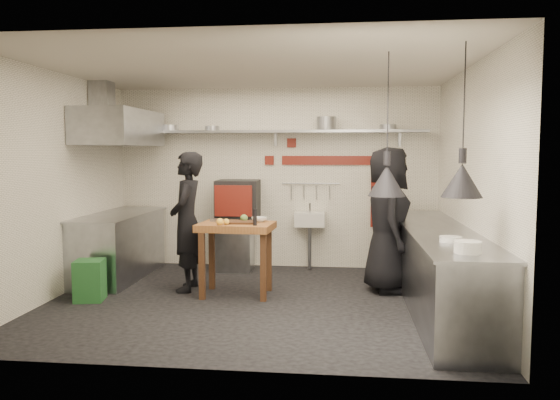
# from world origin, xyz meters

# --- Properties ---
(floor) EXTENTS (5.00, 5.00, 0.00)m
(floor) POSITION_xyz_m (0.00, 0.00, 0.00)
(floor) COLOR black
(floor) RESTS_ON ground
(ceiling) EXTENTS (5.00, 5.00, 0.00)m
(ceiling) POSITION_xyz_m (0.00, 0.00, 2.80)
(ceiling) COLOR beige
(ceiling) RESTS_ON floor
(wall_back) EXTENTS (5.00, 0.04, 2.80)m
(wall_back) POSITION_xyz_m (0.00, 2.10, 1.40)
(wall_back) COLOR silver
(wall_back) RESTS_ON floor
(wall_front) EXTENTS (5.00, 0.04, 2.80)m
(wall_front) POSITION_xyz_m (0.00, -2.10, 1.40)
(wall_front) COLOR silver
(wall_front) RESTS_ON floor
(wall_left) EXTENTS (0.04, 4.20, 2.80)m
(wall_left) POSITION_xyz_m (-2.50, 0.00, 1.40)
(wall_left) COLOR silver
(wall_left) RESTS_ON floor
(wall_right) EXTENTS (0.04, 4.20, 2.80)m
(wall_right) POSITION_xyz_m (2.50, 0.00, 1.40)
(wall_right) COLOR silver
(wall_right) RESTS_ON floor
(red_band_horiz) EXTENTS (1.70, 0.02, 0.14)m
(red_band_horiz) POSITION_xyz_m (0.95, 2.08, 1.68)
(red_band_horiz) COLOR maroon
(red_band_horiz) RESTS_ON wall_back
(red_band_vert) EXTENTS (0.14, 0.02, 1.10)m
(red_band_vert) POSITION_xyz_m (1.55, 2.08, 1.20)
(red_band_vert) COLOR maroon
(red_band_vert) RESTS_ON wall_back
(red_tile_a) EXTENTS (0.14, 0.02, 0.14)m
(red_tile_a) POSITION_xyz_m (0.25, 2.08, 1.95)
(red_tile_a) COLOR maroon
(red_tile_a) RESTS_ON wall_back
(red_tile_b) EXTENTS (0.14, 0.02, 0.14)m
(red_tile_b) POSITION_xyz_m (-0.10, 2.08, 1.68)
(red_tile_b) COLOR maroon
(red_tile_b) RESTS_ON wall_back
(back_shelf) EXTENTS (4.60, 0.34, 0.04)m
(back_shelf) POSITION_xyz_m (0.00, 1.92, 2.12)
(back_shelf) COLOR gray
(back_shelf) RESTS_ON wall_back
(shelf_bracket_left) EXTENTS (0.04, 0.06, 0.24)m
(shelf_bracket_left) POSITION_xyz_m (-1.90, 2.07, 2.02)
(shelf_bracket_left) COLOR gray
(shelf_bracket_left) RESTS_ON wall_back
(shelf_bracket_mid) EXTENTS (0.04, 0.06, 0.24)m
(shelf_bracket_mid) POSITION_xyz_m (0.00, 2.07, 2.02)
(shelf_bracket_mid) COLOR gray
(shelf_bracket_mid) RESTS_ON wall_back
(shelf_bracket_right) EXTENTS (0.04, 0.06, 0.24)m
(shelf_bracket_right) POSITION_xyz_m (1.90, 2.07, 2.02)
(shelf_bracket_right) COLOR gray
(shelf_bracket_right) RESTS_ON wall_back
(pan_far_left) EXTENTS (0.34, 0.34, 0.09)m
(pan_far_left) POSITION_xyz_m (-1.65, 1.92, 2.19)
(pan_far_left) COLOR gray
(pan_far_left) RESTS_ON back_shelf
(pan_mid_left) EXTENTS (0.26, 0.26, 0.07)m
(pan_mid_left) POSITION_xyz_m (-0.97, 1.92, 2.18)
(pan_mid_left) COLOR gray
(pan_mid_left) RESTS_ON back_shelf
(stock_pot) EXTENTS (0.32, 0.32, 0.20)m
(stock_pot) POSITION_xyz_m (0.79, 1.92, 2.24)
(stock_pot) COLOR gray
(stock_pot) RESTS_ON back_shelf
(pan_right) EXTENTS (0.27, 0.27, 0.08)m
(pan_right) POSITION_xyz_m (1.71, 1.92, 2.18)
(pan_right) COLOR gray
(pan_right) RESTS_ON back_shelf
(oven_stand) EXTENTS (0.62, 0.57, 0.80)m
(oven_stand) POSITION_xyz_m (-0.62, 1.74, 0.40)
(oven_stand) COLOR gray
(oven_stand) RESTS_ON floor
(combi_oven) EXTENTS (0.66, 0.62, 0.58)m
(combi_oven) POSITION_xyz_m (-0.55, 1.79, 1.09)
(combi_oven) COLOR black
(combi_oven) RESTS_ON oven_stand
(oven_door) EXTENTS (0.56, 0.05, 0.46)m
(oven_door) POSITION_xyz_m (-0.56, 1.47, 1.09)
(oven_door) COLOR maroon
(oven_door) RESTS_ON combi_oven
(oven_glass) EXTENTS (0.32, 0.03, 0.34)m
(oven_glass) POSITION_xyz_m (-0.62, 1.46, 1.09)
(oven_glass) COLOR black
(oven_glass) RESTS_ON oven_door
(hand_sink) EXTENTS (0.46, 0.34, 0.22)m
(hand_sink) POSITION_xyz_m (0.55, 1.92, 0.78)
(hand_sink) COLOR silver
(hand_sink) RESTS_ON wall_back
(sink_tap) EXTENTS (0.03, 0.03, 0.14)m
(sink_tap) POSITION_xyz_m (0.55, 1.92, 0.96)
(sink_tap) COLOR gray
(sink_tap) RESTS_ON hand_sink
(sink_drain) EXTENTS (0.06, 0.06, 0.66)m
(sink_drain) POSITION_xyz_m (0.55, 1.88, 0.34)
(sink_drain) COLOR gray
(sink_drain) RESTS_ON floor
(utensil_rail) EXTENTS (0.90, 0.02, 0.02)m
(utensil_rail) POSITION_xyz_m (0.55, 2.06, 1.32)
(utensil_rail) COLOR gray
(utensil_rail) RESTS_ON wall_back
(counter_right) EXTENTS (0.70, 3.80, 0.90)m
(counter_right) POSITION_xyz_m (2.15, 0.00, 0.45)
(counter_right) COLOR gray
(counter_right) RESTS_ON floor
(counter_right_top) EXTENTS (0.76, 3.90, 0.03)m
(counter_right_top) POSITION_xyz_m (2.15, 0.00, 0.92)
(counter_right_top) COLOR gray
(counter_right_top) RESTS_ON counter_right
(plate_stack) EXTENTS (0.27, 0.27, 0.11)m
(plate_stack) POSITION_xyz_m (2.12, -1.57, 0.99)
(plate_stack) COLOR silver
(plate_stack) RESTS_ON counter_right_top
(small_bowl_right) EXTENTS (0.24, 0.24, 0.05)m
(small_bowl_right) POSITION_xyz_m (2.10, -0.95, 0.96)
(small_bowl_right) COLOR silver
(small_bowl_right) RESTS_ON counter_right_top
(counter_left) EXTENTS (0.70, 1.90, 0.90)m
(counter_left) POSITION_xyz_m (-2.15, 1.05, 0.45)
(counter_left) COLOR gray
(counter_left) RESTS_ON floor
(counter_left_top) EXTENTS (0.76, 2.00, 0.03)m
(counter_left_top) POSITION_xyz_m (-2.15, 1.05, 0.92)
(counter_left_top) COLOR gray
(counter_left_top) RESTS_ON counter_left
(extractor_hood) EXTENTS (0.78, 1.60, 0.50)m
(extractor_hood) POSITION_xyz_m (-2.10, 1.05, 2.15)
(extractor_hood) COLOR gray
(extractor_hood) RESTS_ON ceiling
(hood_duct) EXTENTS (0.28, 0.28, 0.50)m
(hood_duct) POSITION_xyz_m (-2.35, 1.05, 2.55)
(hood_duct) COLOR gray
(hood_duct) RESTS_ON ceiling
(green_bin) EXTENTS (0.39, 0.39, 0.50)m
(green_bin) POSITION_xyz_m (-2.02, -0.18, 0.25)
(green_bin) COLOR #23632B
(green_bin) RESTS_ON floor
(prep_table) EXTENTS (0.96, 0.71, 0.92)m
(prep_table) POSITION_xyz_m (-0.29, 0.28, 0.46)
(prep_table) COLOR #925C2F
(prep_table) RESTS_ON floor
(cutting_board) EXTENTS (0.35, 0.25, 0.02)m
(cutting_board) POSITION_xyz_m (-0.22, 0.26, 0.93)
(cutting_board) COLOR #462917
(cutting_board) RESTS_ON prep_table
(pepper_mill) EXTENTS (0.05, 0.05, 0.20)m
(pepper_mill) POSITION_xyz_m (-0.01, 0.08, 1.02)
(pepper_mill) COLOR black
(pepper_mill) RESTS_ON prep_table
(lemon_a) EXTENTS (0.10, 0.10, 0.09)m
(lemon_a) POSITION_xyz_m (-0.45, 0.08, 0.96)
(lemon_a) COLOR gold
(lemon_a) RESTS_ON prep_table
(lemon_b) EXTENTS (0.09, 0.09, 0.07)m
(lemon_b) POSITION_xyz_m (-0.37, 0.11, 0.96)
(lemon_b) COLOR gold
(lemon_b) RESTS_ON prep_table
(veg_ball) EXTENTS (0.12, 0.12, 0.10)m
(veg_ball) POSITION_xyz_m (-0.20, 0.38, 0.97)
(veg_ball) COLOR #5D823A
(veg_ball) RESTS_ON prep_table
(steel_tray) EXTENTS (0.21, 0.18, 0.03)m
(steel_tray) POSITION_xyz_m (-0.54, 0.41, 0.94)
(steel_tray) COLOR gray
(steel_tray) RESTS_ON prep_table
(bowl) EXTENTS (0.23, 0.23, 0.06)m
(bowl) POSITION_xyz_m (-0.02, 0.43, 0.95)
(bowl) COLOR silver
(bowl) RESTS_ON prep_table
(heat_lamp_near) EXTENTS (0.46, 0.46, 1.43)m
(heat_lamp_near) POSITION_xyz_m (1.48, -0.85, 2.08)
(heat_lamp_near) COLOR black
(heat_lamp_near) RESTS_ON ceiling
(heat_lamp_far) EXTENTS (0.49, 0.49, 1.40)m
(heat_lamp_far) POSITION_xyz_m (2.12, -1.28, 2.10)
(heat_lamp_far) COLOR black
(heat_lamp_far) RESTS_ON ceiling
(chef_left) EXTENTS (0.47, 0.69, 1.81)m
(chef_left) POSITION_xyz_m (-0.97, 0.46, 0.91)
(chef_left) COLOR black
(chef_left) RESTS_ON floor
(chef_right) EXTENTS (0.65, 0.95, 1.87)m
(chef_right) POSITION_xyz_m (1.63, 0.69, 0.94)
(chef_right) COLOR black
(chef_right) RESTS_ON floor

